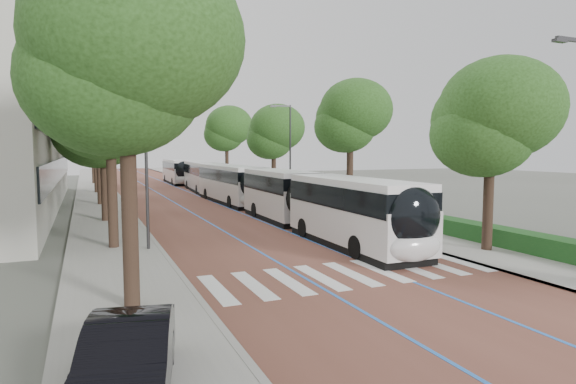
% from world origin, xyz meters
% --- Properties ---
extents(ground, '(160.00, 160.00, 0.00)m').
position_xyz_m(ground, '(0.00, 0.00, 0.00)').
color(ground, '#51544C').
rests_on(ground, ground).
extents(road, '(11.00, 140.00, 0.02)m').
position_xyz_m(road, '(0.00, 40.00, 0.01)').
color(road, brown).
rests_on(road, ground).
extents(sidewalk_left, '(4.00, 140.00, 0.12)m').
position_xyz_m(sidewalk_left, '(-7.50, 40.00, 0.06)').
color(sidewalk_left, '#9C9A94').
rests_on(sidewalk_left, ground).
extents(sidewalk_right, '(4.00, 140.00, 0.12)m').
position_xyz_m(sidewalk_right, '(7.50, 40.00, 0.06)').
color(sidewalk_right, '#9C9A94').
rests_on(sidewalk_right, ground).
extents(kerb_left, '(0.20, 140.00, 0.14)m').
position_xyz_m(kerb_left, '(-5.60, 40.00, 0.06)').
color(kerb_left, gray).
rests_on(kerb_left, ground).
extents(kerb_right, '(0.20, 140.00, 0.14)m').
position_xyz_m(kerb_right, '(5.60, 40.00, 0.06)').
color(kerb_right, gray).
rests_on(kerb_right, ground).
extents(zebra_crossing, '(10.55, 3.60, 0.01)m').
position_xyz_m(zebra_crossing, '(0.20, 1.00, 0.03)').
color(zebra_crossing, silver).
rests_on(zebra_crossing, ground).
extents(lane_line_left, '(0.12, 126.00, 0.01)m').
position_xyz_m(lane_line_left, '(-1.60, 40.00, 0.02)').
color(lane_line_left, blue).
rests_on(lane_line_left, road).
extents(lane_line_right, '(0.12, 126.00, 0.01)m').
position_xyz_m(lane_line_right, '(1.60, 40.00, 0.02)').
color(lane_line_right, blue).
rests_on(lane_line_right, road).
extents(hedge, '(1.20, 14.00, 0.80)m').
position_xyz_m(hedge, '(9.10, 0.00, 0.52)').
color(hedge, '#19491C').
rests_on(hedge, sidewalk_right).
extents(streetlight_far, '(1.82, 0.20, 8.00)m').
position_xyz_m(streetlight_far, '(6.62, 22.00, 4.82)').
color(streetlight_far, '#313134').
rests_on(streetlight_far, sidewalk_right).
extents(lamp_post_left, '(0.14, 0.14, 8.00)m').
position_xyz_m(lamp_post_left, '(-6.10, 8.00, 4.12)').
color(lamp_post_left, '#313134').
rests_on(lamp_post_left, sidewalk_left).
extents(trees_left, '(6.37, 61.05, 9.89)m').
position_xyz_m(trees_left, '(-7.50, 27.24, 6.74)').
color(trees_left, black).
rests_on(trees_left, ground).
extents(trees_right, '(5.79, 47.52, 9.38)m').
position_xyz_m(trees_right, '(7.70, 24.22, 6.31)').
color(trees_right, black).
rests_on(trees_right, ground).
extents(lead_bus, '(2.82, 18.44, 3.20)m').
position_xyz_m(lead_bus, '(2.88, 9.12, 1.63)').
color(lead_bus, black).
rests_on(lead_bus, ground).
extents(bus_queued_0, '(2.76, 12.44, 3.20)m').
position_xyz_m(bus_queued_0, '(2.85, 25.26, 1.62)').
color(bus_queued_0, silver).
rests_on(bus_queued_0, ground).
extents(bus_queued_1, '(3.29, 12.53, 3.20)m').
position_xyz_m(bus_queued_1, '(3.26, 37.69, 1.62)').
color(bus_queued_1, silver).
rests_on(bus_queued_1, ground).
extents(bus_queued_2, '(2.86, 12.46, 3.20)m').
position_xyz_m(bus_queued_2, '(2.96, 51.31, 1.62)').
color(bus_queued_2, silver).
rests_on(bus_queued_2, ground).
extents(parked_car, '(2.31, 4.45, 1.39)m').
position_xyz_m(parked_car, '(-8.03, -5.27, 0.82)').
color(parked_car, black).
rests_on(parked_car, sidewalk_left).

